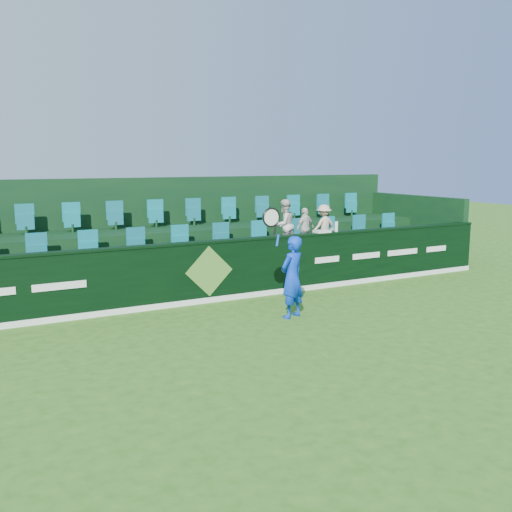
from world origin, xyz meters
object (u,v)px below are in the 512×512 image
drinks_bottle (336,226)px  tennis_player (292,276)px  towel (322,231)px  spectator_right (324,226)px  spectator_left (284,225)px  spectator_middle (305,228)px

drinks_bottle → tennis_player: bearing=-141.9°
towel → spectator_right: bearing=53.2°
tennis_player → drinks_bottle: bearing=38.1°
towel → drinks_bottle: bearing=0.0°
spectator_right → spectator_left: bearing=-6.5°
spectator_left → spectator_right: 1.22m
tennis_player → spectator_left: bearing=61.3°
spectator_left → drinks_bottle: size_ratio=5.20×
spectator_middle → spectator_right: (0.58, 0.00, 0.03)m
spectator_left → spectator_middle: (0.63, 0.00, -0.12)m
spectator_right → drinks_bottle: bearing=63.2°
spectator_right → towel: spectator_right is taller
towel → drinks_bottle: (0.42, 0.00, 0.10)m
spectator_middle → towel: (-0.25, -1.12, 0.05)m
spectator_left → drinks_bottle: 1.38m
spectator_left → drinks_bottle: bearing=114.0°
towel → spectator_left: bearing=108.8°
spectator_middle → towel: size_ratio=2.76×
spectator_middle → towel: 1.15m
spectator_left → towel: size_ratio=3.37×
tennis_player → spectator_left: size_ratio=1.72×
spectator_left → towel: spectator_left is taller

